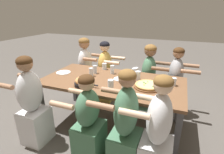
{
  "coord_description": "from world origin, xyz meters",
  "views": [
    {
      "loc": [
        0.87,
        -2.2,
        1.71
      ],
      "look_at": [
        0.0,
        0.0,
        0.8
      ],
      "focal_mm": 28.0,
      "sensor_mm": 36.0,
      "label": 1
    }
  ],
  "objects": [
    {
      "name": "diner_far_midright",
      "position": [
        0.41,
        0.73,
        0.55
      ],
      "size": [
        0.51,
        0.4,
        1.18
      ],
      "rotation": [
        0.0,
        0.0,
        -1.57
      ],
      "color": "#477556",
      "rests_on": "ground"
    },
    {
      "name": "ground_plane",
      "position": [
        0.0,
        0.0,
        0.0
      ],
      "size": [
        18.0,
        18.0,
        0.0
      ],
      "primitive_type": "plane",
      "color": "#514C47",
      "rests_on": "ground"
    },
    {
      "name": "diner_near_left",
      "position": [
        -0.83,
        -0.73,
        0.55
      ],
      "size": [
        0.51,
        0.4,
        1.22
      ],
      "rotation": [
        0.0,
        0.0,
        1.57
      ],
      "color": "silver",
      "rests_on": "ground"
    },
    {
      "name": "drinking_glass_e",
      "position": [
        0.1,
        -0.31,
        0.81
      ],
      "size": [
        0.08,
        0.08,
        0.14
      ],
      "color": "silver",
      "rests_on": "dining_table"
    },
    {
      "name": "diner_far_midleft",
      "position": [
        -0.43,
        0.73,
        0.54
      ],
      "size": [
        0.51,
        0.4,
        1.18
      ],
      "rotation": [
        0.0,
        0.0,
        -1.57
      ],
      "color": "gold",
      "rests_on": "ground"
    },
    {
      "name": "drinking_glass_h",
      "position": [
        0.25,
        0.4,
        0.8
      ],
      "size": [
        0.08,
        0.08,
        0.1
      ],
      "color": "silver",
      "rests_on": "dining_table"
    },
    {
      "name": "empty_plate_b",
      "position": [
        0.1,
        0.07,
        0.76
      ],
      "size": [
        0.19,
        0.19,
        0.02
      ],
      "color": "white",
      "rests_on": "dining_table"
    },
    {
      "name": "drinking_glass_i",
      "position": [
        0.34,
        0.15,
        0.82
      ],
      "size": [
        0.08,
        0.08,
        0.13
      ],
      "color": "silver",
      "rests_on": "dining_table"
    },
    {
      "name": "drinking_glass_c",
      "position": [
        -0.1,
        0.27,
        0.82
      ],
      "size": [
        0.06,
        0.06,
        0.14
      ],
      "color": "silver",
      "rests_on": "dining_table"
    },
    {
      "name": "drinking_glass_d",
      "position": [
        0.85,
        0.13,
        0.81
      ],
      "size": [
        0.06,
        0.06,
        0.11
      ],
      "color": "silver",
      "rests_on": "dining_table"
    },
    {
      "name": "drinking_glass_b",
      "position": [
        -0.37,
        0.18,
        0.82
      ],
      "size": [
        0.06,
        0.06,
        0.13
      ],
      "color": "silver",
      "rests_on": "dining_table"
    },
    {
      "name": "diner_far_right",
      "position": [
        0.86,
        0.73,
        0.53
      ],
      "size": [
        0.51,
        0.4,
        1.17
      ],
      "rotation": [
        0.0,
        0.0,
        -1.57
      ],
      "color": "#99999E",
      "rests_on": "ground"
    },
    {
      "name": "dining_table",
      "position": [
        0.0,
        0.0,
        0.68
      ],
      "size": [
        2.04,
        1.02,
        0.75
      ],
      "color": "brown",
      "rests_on": "ground"
    },
    {
      "name": "drinking_glass_g",
      "position": [
        0.26,
        0.27,
        0.82
      ],
      "size": [
        0.07,
        0.07,
        0.13
      ],
      "color": "silver",
      "rests_on": "dining_table"
    },
    {
      "name": "cocktail_glass_blue",
      "position": [
        0.25,
        -0.18,
        0.8
      ],
      "size": [
        0.08,
        0.08,
        0.13
      ],
      "color": "silver",
      "rests_on": "dining_table"
    },
    {
      "name": "diner_near_center",
      "position": [
        -0.01,
        -0.73,
        0.49
      ],
      "size": [
        0.51,
        0.4,
        1.09
      ],
      "rotation": [
        0.0,
        0.0,
        1.57
      ],
      "color": "#477556",
      "rests_on": "ground"
    },
    {
      "name": "diner_near_right",
      "position": [
        0.77,
        -0.73,
        0.54
      ],
      "size": [
        0.51,
        0.4,
        1.19
      ],
      "rotation": [
        0.0,
        0.0,
        1.57
      ],
      "color": "silver",
      "rests_on": "ground"
    },
    {
      "name": "empty_plate_a",
      "position": [
        -0.85,
        0.01,
        0.76
      ],
      "size": [
        0.23,
        0.23,
        0.02
      ],
      "color": "white",
      "rests_on": "dining_table"
    },
    {
      "name": "drinking_glass_f",
      "position": [
        -0.31,
        0.42,
        0.81
      ],
      "size": [
        0.08,
        0.08,
        0.11
      ],
      "color": "silver",
      "rests_on": "dining_table"
    },
    {
      "name": "pizza_board_main",
      "position": [
        0.53,
        -0.06,
        0.78
      ],
      "size": [
        0.36,
        0.36,
        0.05
      ],
      "color": "brown",
      "rests_on": "dining_table"
    },
    {
      "name": "drinking_glass_a",
      "position": [
        -0.36,
        0.04,
        0.81
      ],
      "size": [
        0.07,
        0.07,
        0.13
      ],
      "color": "silver",
      "rests_on": "dining_table"
    },
    {
      "name": "skillet_bowl",
      "position": [
        -0.29,
        -0.33,
        0.81
      ],
      "size": [
        0.34,
        0.23,
        0.13
      ],
      "color": "black",
      "rests_on": "dining_table"
    },
    {
      "name": "diner_near_midright",
      "position": [
        0.44,
        -0.73,
        0.54
      ],
      "size": [
        0.51,
        0.4,
        1.2
      ],
      "rotation": [
        0.0,
        0.0,
        1.57
      ],
      "color": "#477556",
      "rests_on": "ground"
    },
    {
      "name": "diner_far_left",
      "position": [
        -0.86,
        0.73,
        0.57
      ],
      "size": [
        0.51,
        0.4,
        1.22
      ],
      "rotation": [
        0.0,
        0.0,
        -1.57
      ],
      "color": "silver",
      "rests_on": "ground"
    }
  ]
}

